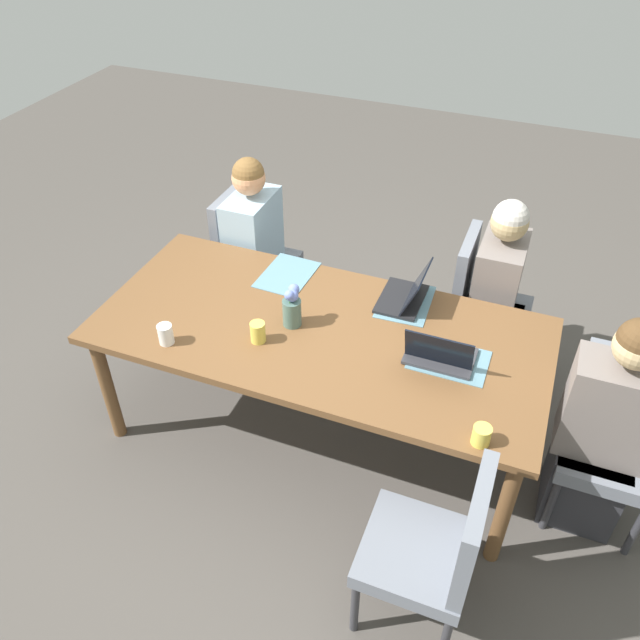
{
  "coord_description": "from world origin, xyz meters",
  "views": [
    {
      "loc": [
        0.9,
        -2.28,
        2.79
      ],
      "look_at": [
        0.0,
        0.0,
        0.8
      ],
      "focal_mm": 36.07,
      "sensor_mm": 36.0,
      "label": 1
    }
  ],
  "objects_px": {
    "laptop_head_right_left_mid": "(440,354)",
    "coffee_mug_near_left": "(481,435)",
    "laptop_far_left_near": "(406,295)",
    "chair_far_left_far": "(248,253)",
    "chair_head_right_left_mid": "(614,431)",
    "chair_far_left_near": "(480,300)",
    "flower_vase": "(292,306)",
    "person_far_left_near": "(492,305)",
    "coffee_mug_near_right": "(166,334)",
    "person_far_left_far": "(255,256)",
    "person_head_right_left_mid": "(601,435)",
    "coffee_mug_centre_left": "(258,332)",
    "chair_near_right_near": "(437,547)",
    "dining_table": "(320,338)"
  },
  "relations": [
    {
      "from": "laptop_head_right_left_mid",
      "to": "laptop_far_left_near",
      "type": "bearing_deg",
      "value": 124.77
    },
    {
      "from": "laptop_head_right_left_mid",
      "to": "person_far_left_far",
      "type": "bearing_deg",
      "value": 149.9
    },
    {
      "from": "person_far_left_far",
      "to": "person_head_right_left_mid",
      "type": "bearing_deg",
      "value": -19.62
    },
    {
      "from": "person_far_left_near",
      "to": "chair_near_right_near",
      "type": "relative_size",
      "value": 1.33
    },
    {
      "from": "coffee_mug_near_right",
      "to": "person_far_left_far",
      "type": "bearing_deg",
      "value": 95.01
    },
    {
      "from": "dining_table",
      "to": "person_head_right_left_mid",
      "type": "xyz_separation_m",
      "value": [
        1.38,
        0.0,
        -0.15
      ]
    },
    {
      "from": "coffee_mug_near_left",
      "to": "coffee_mug_near_right",
      "type": "relative_size",
      "value": 0.85
    },
    {
      "from": "chair_far_left_far",
      "to": "laptop_head_right_left_mid",
      "type": "height_order",
      "value": "laptop_head_right_left_mid"
    },
    {
      "from": "coffee_mug_centre_left",
      "to": "person_far_left_far",
      "type": "bearing_deg",
      "value": 117.76
    },
    {
      "from": "flower_vase",
      "to": "person_head_right_left_mid",
      "type": "bearing_deg",
      "value": 0.79
    },
    {
      "from": "laptop_head_right_left_mid",
      "to": "coffee_mug_near_right",
      "type": "bearing_deg",
      "value": -164.46
    },
    {
      "from": "dining_table",
      "to": "coffee_mug_centre_left",
      "type": "distance_m",
      "value": 0.34
    },
    {
      "from": "person_far_left_near",
      "to": "coffee_mug_near_left",
      "type": "distance_m",
      "value": 1.28
    },
    {
      "from": "dining_table",
      "to": "person_head_right_left_mid",
      "type": "relative_size",
      "value": 1.88
    },
    {
      "from": "chair_head_right_left_mid",
      "to": "laptop_head_right_left_mid",
      "type": "height_order",
      "value": "laptop_head_right_left_mid"
    },
    {
      "from": "person_far_left_near",
      "to": "coffee_mug_near_left",
      "type": "xyz_separation_m",
      "value": [
        0.13,
        -1.25,
        0.27
      ]
    },
    {
      "from": "chair_near_right_near",
      "to": "laptop_far_left_near",
      "type": "distance_m",
      "value": 1.3
    },
    {
      "from": "flower_vase",
      "to": "laptop_head_right_left_mid",
      "type": "relative_size",
      "value": 0.69
    },
    {
      "from": "laptop_far_left_near",
      "to": "coffee_mug_centre_left",
      "type": "distance_m",
      "value": 0.81
    },
    {
      "from": "chair_far_left_far",
      "to": "flower_vase",
      "type": "xyz_separation_m",
      "value": [
        0.68,
        -0.84,
        0.36
      ]
    },
    {
      "from": "dining_table",
      "to": "chair_far_left_near",
      "type": "bearing_deg",
      "value": 52.01
    },
    {
      "from": "chair_far_left_near",
      "to": "flower_vase",
      "type": "bearing_deg",
      "value": -132.68
    },
    {
      "from": "person_far_left_near",
      "to": "chair_far_left_far",
      "type": "xyz_separation_m",
      "value": [
        -1.57,
        0.02,
        -0.03
      ]
    },
    {
      "from": "coffee_mug_near_right",
      "to": "coffee_mug_centre_left",
      "type": "height_order",
      "value": "coffee_mug_centre_left"
    },
    {
      "from": "coffee_mug_near_right",
      "to": "coffee_mug_near_left",
      "type": "bearing_deg",
      "value": -2.66
    },
    {
      "from": "chair_head_right_left_mid",
      "to": "coffee_mug_near_left",
      "type": "distance_m",
      "value": 0.82
    },
    {
      "from": "chair_near_right_near",
      "to": "flower_vase",
      "type": "relative_size",
      "value": 4.09
    },
    {
      "from": "person_head_right_left_mid",
      "to": "person_far_left_near",
      "type": "bearing_deg",
      "value": 128.17
    },
    {
      "from": "person_far_left_far",
      "to": "coffee_mug_near_right",
      "type": "xyz_separation_m",
      "value": [
        0.1,
        -1.13,
        0.27
      ]
    },
    {
      "from": "laptop_far_left_near",
      "to": "coffee_mug_near_left",
      "type": "relative_size",
      "value": 3.64
    },
    {
      "from": "laptop_far_left_near",
      "to": "chair_far_left_far",
      "type": "bearing_deg",
      "value": 158.49
    },
    {
      "from": "chair_head_right_left_mid",
      "to": "laptop_far_left_near",
      "type": "distance_m",
      "value": 1.18
    },
    {
      "from": "coffee_mug_near_left",
      "to": "person_far_left_far",
      "type": "bearing_deg",
      "value": 143.43
    },
    {
      "from": "dining_table",
      "to": "person_far_left_far",
      "type": "relative_size",
      "value": 1.88
    },
    {
      "from": "person_head_right_left_mid",
      "to": "laptop_far_left_near",
      "type": "relative_size",
      "value": 3.73
    },
    {
      "from": "dining_table",
      "to": "laptop_far_left_near",
      "type": "relative_size",
      "value": 7.02
    },
    {
      "from": "laptop_far_left_near",
      "to": "coffee_mug_near_right",
      "type": "bearing_deg",
      "value": -143.21
    },
    {
      "from": "flower_vase",
      "to": "laptop_head_right_left_mid",
      "type": "bearing_deg",
      "value": -0.32
    },
    {
      "from": "chair_far_left_far",
      "to": "person_far_left_near",
      "type": "bearing_deg",
      "value": -0.55
    },
    {
      "from": "chair_far_left_far",
      "to": "chair_near_right_near",
      "type": "distance_m",
      "value": 2.31
    },
    {
      "from": "person_far_left_near",
      "to": "chair_far_left_far",
      "type": "distance_m",
      "value": 1.57
    },
    {
      "from": "person_head_right_left_mid",
      "to": "chair_far_left_far",
      "type": "relative_size",
      "value": 1.33
    },
    {
      "from": "person_head_right_left_mid",
      "to": "laptop_head_right_left_mid",
      "type": "distance_m",
      "value": 0.82
    },
    {
      "from": "dining_table",
      "to": "laptop_head_right_left_mid",
      "type": "distance_m",
      "value": 0.62
    },
    {
      "from": "person_head_right_left_mid",
      "to": "coffee_mug_centre_left",
      "type": "height_order",
      "value": "person_head_right_left_mid"
    },
    {
      "from": "person_far_left_near",
      "to": "person_head_right_left_mid",
      "type": "xyz_separation_m",
      "value": [
        0.63,
        -0.8,
        0.0
      ]
    },
    {
      "from": "laptop_head_right_left_mid",
      "to": "coffee_mug_near_left",
      "type": "height_order",
      "value": "laptop_head_right_left_mid"
    },
    {
      "from": "dining_table",
      "to": "flower_vase",
      "type": "height_order",
      "value": "flower_vase"
    },
    {
      "from": "flower_vase",
      "to": "laptop_far_left_near",
      "type": "relative_size",
      "value": 0.69
    },
    {
      "from": "chair_far_left_far",
      "to": "coffee_mug_centre_left",
      "type": "bearing_deg",
      "value": -60.37
    }
  ]
}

